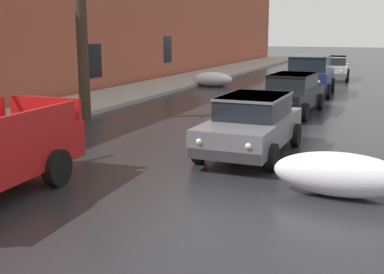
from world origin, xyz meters
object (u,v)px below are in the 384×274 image
Objects in this scene: sedan_grey_parked_kerbside_close at (252,123)px; suv_darkblue_parked_far_down_block at (310,73)px; sedan_black_parked_kerbside_mid at (291,93)px; sedan_silver_queued_behind_truck at (333,67)px; bare_tree_mid_block at (84,15)px.

suv_darkblue_parked_far_down_block reaches higher than sedan_grey_parked_kerbside_close.
sedan_silver_queued_behind_truck is (-0.16, 13.63, -0.00)m from sedan_black_parked_kerbside_mid.
bare_tree_mid_block is 7.67m from sedan_black_parked_kerbside_mid.
bare_tree_mid_block reaches higher than sedan_silver_queued_behind_truck.
sedan_black_parked_kerbside_mid is 13.63m from sedan_silver_queued_behind_truck.
sedan_grey_parked_kerbside_close is 6.39m from sedan_black_parked_kerbside_mid.
sedan_black_parked_kerbside_mid and sedan_silver_queued_behind_truck have the same top height.
suv_darkblue_parked_far_down_block is (-0.59, 12.17, 0.24)m from sedan_grey_parked_kerbside_close.
suv_darkblue_parked_far_down_block is (-0.27, 5.79, 0.24)m from sedan_black_parked_kerbside_mid.
bare_tree_mid_block is 1.36× the size of suv_darkblue_parked_far_down_block.
suv_darkblue_parked_far_down_block is 1.12× the size of sedan_silver_queued_behind_truck.
sedan_black_parked_kerbside_mid is at bearing -87.32° from suv_darkblue_parked_far_down_block.
sedan_black_parked_kerbside_mid is at bearing 92.82° from sedan_grey_parked_kerbside_close.
sedan_black_parked_kerbside_mid is (-0.31, 6.39, 0.00)m from sedan_grey_parked_kerbside_close.
sedan_silver_queued_behind_truck is (-0.48, 20.02, 0.00)m from sedan_grey_parked_kerbside_close.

